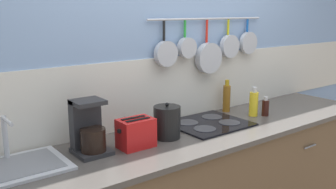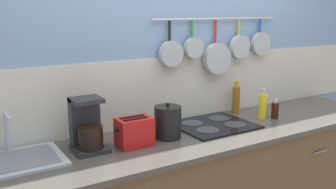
{
  "view_description": "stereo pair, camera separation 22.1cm",
  "coord_description": "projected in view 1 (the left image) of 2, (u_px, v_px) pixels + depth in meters",
  "views": [
    {
      "loc": [
        -1.66,
        -1.76,
        1.68
      ],
      "look_at": [
        -0.33,
        0.0,
        1.18
      ],
      "focal_mm": 40.0,
      "sensor_mm": 36.0,
      "label": 1
    },
    {
      "loc": [
        -1.48,
        -1.89,
        1.68
      ],
      "look_at": [
        -0.33,
        0.0,
        1.18
      ],
      "focal_mm": 40.0,
      "sensor_mm": 36.0,
      "label": 2
    }
  ],
  "objects": [
    {
      "name": "bottle_olive_oil",
      "position": [
        254.0,
        103.0,
        2.86
      ],
      "size": [
        0.07,
        0.07,
        0.22
      ],
      "color": "yellow",
      "rests_on": "countertop"
    },
    {
      "name": "toaster",
      "position": [
        136.0,
        133.0,
        2.2
      ],
      "size": [
        0.22,
        0.14,
        0.18
      ],
      "color": "red",
      "rests_on": "countertop"
    },
    {
      "name": "wall_back",
      "position": [
        173.0,
        68.0,
        2.73
      ],
      "size": [
        7.2,
        0.14,
        2.6
      ],
      "color": "#84A3CC",
      "rests_on": "ground_plane"
    },
    {
      "name": "countertop",
      "position": [
        206.0,
        133.0,
        2.53
      ],
      "size": [
        3.02,
        0.67,
        0.03
      ],
      "color": "#4C4742",
      "rests_on": "cabinet_base"
    },
    {
      "name": "kettle",
      "position": [
        167.0,
        122.0,
        2.36
      ],
      "size": [
        0.17,
        0.17,
        0.23
      ],
      "color": "black",
      "rests_on": "countertop"
    },
    {
      "name": "sink_basin",
      "position": [
        15.0,
        165.0,
        1.91
      ],
      "size": [
        0.51,
        0.39,
        0.25
      ],
      "color": "#B7BABF",
      "rests_on": "countertop"
    },
    {
      "name": "cooktop",
      "position": [
        209.0,
        123.0,
        2.66
      ],
      "size": [
        0.53,
        0.46,
        0.01
      ],
      "color": "black",
      "rests_on": "countertop"
    },
    {
      "name": "bottle_vinegar",
      "position": [
        227.0,
        98.0,
        2.97
      ],
      "size": [
        0.06,
        0.06,
        0.26
      ],
      "color": "#8C5919",
      "rests_on": "countertop"
    },
    {
      "name": "bottle_hot_sauce",
      "position": [
        265.0,
        107.0,
        2.86
      ],
      "size": [
        0.05,
        0.05,
        0.15
      ],
      "color": "#33140F",
      "rests_on": "countertop"
    },
    {
      "name": "coffee_maker",
      "position": [
        89.0,
        131.0,
        2.11
      ],
      "size": [
        0.19,
        0.2,
        0.31
      ],
      "color": "#262628",
      "rests_on": "countertop"
    }
  ]
}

